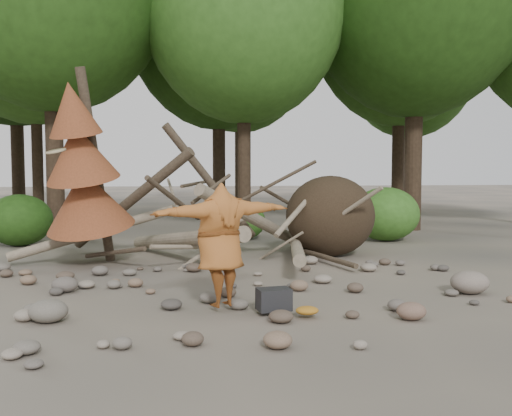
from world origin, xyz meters
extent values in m
plane|color=#514C44|center=(0.00, 0.00, 0.00)|extent=(120.00, 120.00, 0.00)
ellipsoid|color=#332619|center=(2.60, 4.30, 0.99)|extent=(2.20, 1.87, 1.98)
cylinder|color=gray|center=(-1.00, 3.70, 0.55)|extent=(2.61, 5.11, 1.08)
cylinder|color=gray|center=(0.80, 4.20, 0.90)|extent=(3.18, 3.71, 1.90)
cylinder|color=brown|center=(-2.20, 4.60, 1.40)|extent=(3.08, 1.91, 2.49)
cylinder|color=gray|center=(1.60, 3.50, 0.35)|extent=(1.13, 4.98, 0.43)
cylinder|color=brown|center=(-0.30, 4.80, 1.80)|extent=(2.39, 1.03, 2.89)
cylinder|color=gray|center=(-3.00, 4.00, 0.70)|extent=(3.71, 0.86, 1.20)
cylinder|color=#4C3F30|center=(-2.50, 3.50, 0.30)|extent=(1.52, 1.70, 0.49)
cylinder|color=gray|center=(0.20, 4.40, 0.80)|extent=(1.57, 0.85, 0.69)
cylinder|color=#4C3F30|center=(1.80, 4.90, 1.20)|extent=(1.92, 1.25, 1.10)
cylinder|color=gray|center=(-1.20, 4.20, 1.50)|extent=(0.37, 1.42, 0.85)
cylinder|color=#4C3F30|center=(2.20, 3.20, 0.15)|extent=(0.79, 2.54, 0.12)
cylinder|color=gray|center=(-0.80, 3.10, 0.45)|extent=(1.78, 1.11, 0.29)
cylinder|color=#4C3F30|center=(-2.90, 3.80, 2.20)|extent=(0.67, 1.13, 4.35)
cone|color=brown|center=(-3.06, 3.49, 1.50)|extent=(2.06, 2.13, 1.86)
cone|color=brown|center=(-3.16, 3.28, 2.50)|extent=(1.71, 1.78, 1.65)
cone|color=brown|center=(-3.26, 3.09, 3.40)|extent=(1.23, 1.30, 1.41)
cylinder|color=#38281C|center=(-5.00, 9.50, 4.48)|extent=(0.56, 0.56, 8.96)
cylinder|color=#38281C|center=(1.00, 9.20, 3.57)|extent=(0.44, 0.44, 7.14)
ellipsoid|color=#3A7223|center=(1.00, 9.20, 7.34)|extent=(6.53, 6.53, 7.51)
cylinder|color=#38281C|center=(7.00, 9.80, 4.72)|extent=(0.60, 0.60, 9.45)
cylinder|color=#38281C|center=(-6.50, 13.50, 3.78)|extent=(0.42, 0.42, 7.56)
ellipsoid|color=#3A7223|center=(-6.50, 13.50, 7.78)|extent=(6.91, 6.91, 7.95)
cylinder|color=#38281C|center=(0.50, 14.20, 4.27)|extent=(0.52, 0.52, 8.54)
ellipsoid|color=#244C14|center=(0.50, 14.20, 8.78)|extent=(7.81, 7.81, 10.15)
cylinder|color=#38281C|center=(8.00, 13.80, 4.06)|extent=(0.50, 0.50, 8.12)
ellipsoid|color=#2F601B|center=(8.00, 13.80, 8.35)|extent=(7.42, 7.42, 8.91)
cylinder|color=#38281C|center=(-9.00, 20.00, 4.83)|extent=(0.62, 0.62, 9.66)
ellipsoid|color=#1E4111|center=(-9.00, 20.00, 9.94)|extent=(8.83, 8.83, 11.48)
cylinder|color=#38281C|center=(2.00, 20.50, 4.38)|extent=(0.54, 0.54, 8.75)
ellipsoid|color=#3A7223|center=(2.00, 20.50, 9.00)|extent=(8.00, 8.00, 10.00)
cylinder|color=#38281C|center=(11.00, 20.00, 3.92)|extent=(0.46, 0.46, 7.84)
ellipsoid|color=#2F601B|center=(11.00, 20.00, 8.06)|extent=(7.17, 7.17, 8.60)
ellipsoid|color=#244C14|center=(-5.50, 7.20, 0.72)|extent=(1.80, 1.80, 1.44)
ellipsoid|color=#2F601B|center=(0.80, 7.80, 0.56)|extent=(1.40, 1.40, 1.12)
ellipsoid|color=#3A7223|center=(5.00, 7.00, 0.80)|extent=(2.00, 2.00, 1.60)
imported|color=#A45A25|center=(-0.43, -0.77, 1.01)|extent=(2.34, 1.51, 1.86)
cylinder|color=tan|center=(-2.83, -0.58, 2.41)|extent=(0.35, 0.35, 0.13)
cube|color=black|center=(0.34, -1.05, 0.16)|extent=(0.53, 0.40, 0.32)
ellipsoid|color=#316E2C|center=(0.45, -0.29, 0.09)|extent=(0.47, 0.39, 0.18)
ellipsoid|color=#A1681B|center=(0.78, -1.34, 0.06)|extent=(0.34, 0.28, 0.12)
ellipsoid|color=#6D665B|center=(-2.87, -1.11, 0.16)|extent=(0.54, 0.49, 0.33)
ellipsoid|color=brown|center=(2.24, -1.63, 0.13)|extent=(0.43, 0.38, 0.26)
ellipsoid|color=gray|center=(3.91, -0.13, 0.20)|extent=(0.66, 0.59, 0.40)
ellipsoid|color=#625A52|center=(-3.03, 0.87, 0.14)|extent=(0.46, 0.41, 0.27)
camera|label=1|loc=(-0.98, -9.27, 2.16)|focal=40.00mm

